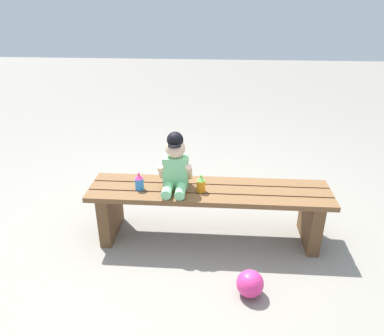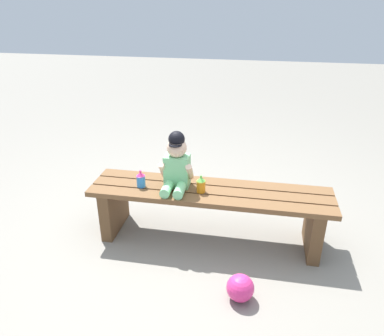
# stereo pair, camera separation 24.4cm
# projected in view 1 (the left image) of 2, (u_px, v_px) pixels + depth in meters

# --- Properties ---
(ground_plane) EXTENTS (16.00, 16.00, 0.00)m
(ground_plane) POSITION_uv_depth(u_px,v_px,m) (208.00, 236.00, 2.73)
(ground_plane) COLOR gray
(park_bench) EXTENTS (1.68, 0.38, 0.40)m
(park_bench) POSITION_uv_depth(u_px,v_px,m) (209.00, 204.00, 2.61)
(park_bench) COLOR brown
(park_bench) RESTS_ON ground_plane
(child_figure) EXTENTS (0.23, 0.27, 0.40)m
(child_figure) POSITION_uv_depth(u_px,v_px,m) (175.00, 165.00, 2.50)
(child_figure) COLOR #7FCC8C
(child_figure) RESTS_ON park_bench
(sippy_cup_left) EXTENTS (0.06, 0.06, 0.12)m
(sippy_cup_left) POSITION_uv_depth(u_px,v_px,m) (139.00, 182.00, 2.53)
(sippy_cup_left) COLOR #338CE5
(sippy_cup_left) RESTS_ON park_bench
(sippy_cup_right) EXTENTS (0.06, 0.06, 0.12)m
(sippy_cup_right) POSITION_uv_depth(u_px,v_px,m) (201.00, 184.00, 2.50)
(sippy_cup_right) COLOR orange
(sippy_cup_right) RESTS_ON park_bench
(toy_ball) EXTENTS (0.16, 0.16, 0.16)m
(toy_ball) POSITION_uv_depth(u_px,v_px,m) (250.00, 284.00, 2.17)
(toy_ball) COLOR #E5337F
(toy_ball) RESTS_ON ground_plane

